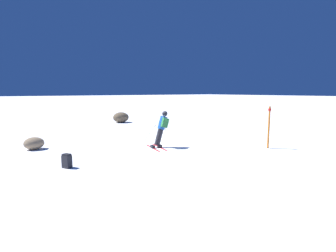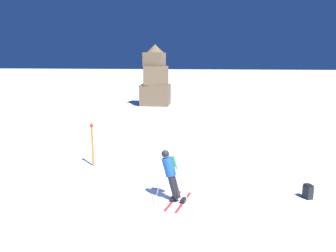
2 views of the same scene
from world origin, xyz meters
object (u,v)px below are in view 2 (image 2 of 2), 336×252
skier (171,173)px  trail_marker (92,142)px  rock_pillar (155,80)px  spare_backpack (308,192)px

skier → trail_marker: trail_marker is taller
rock_pillar → trail_marker: size_ratio=3.12×
skier → rock_pillar: 23.48m
spare_backpack → rock_pillar: bearing=176.4°
skier → rock_pillar: bearing=113.0°
skier → rock_pillar: size_ratio=0.29×
trail_marker → skier: bearing=-37.9°
skier → trail_marker: (-3.94, 3.07, 0.11)m
rock_pillar → trail_marker: rock_pillar is taller
skier → spare_backpack: skier is taller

